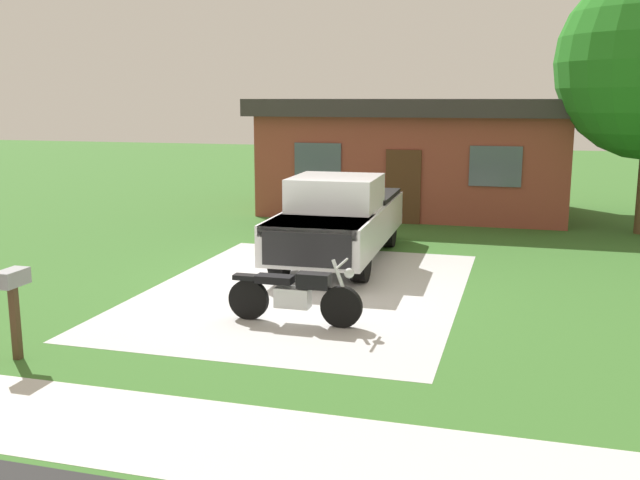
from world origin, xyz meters
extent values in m
plane|color=#396C2A|center=(0.00, 0.00, 0.00)|extent=(80.00, 80.00, 0.00)
cube|color=silver|center=(0.00, 0.00, 0.00)|extent=(5.70, 7.75, 0.01)
cube|color=silver|center=(0.00, -6.00, 0.00)|extent=(36.00, 1.80, 0.01)
cylinder|color=black|center=(1.18, -1.95, 0.33)|extent=(0.66, 0.12, 0.66)
cylinder|color=black|center=(-0.37, -1.94, 0.33)|extent=(0.66, 0.12, 0.66)
cube|color=silver|center=(0.38, -1.94, 0.42)|extent=(0.56, 0.26, 0.32)
cube|color=black|center=(0.73, -1.95, 0.72)|extent=(0.52, 0.26, 0.24)
cube|color=black|center=(0.08, -1.94, 0.70)|extent=(0.60, 0.28, 0.12)
cube|color=black|center=(-0.37, -1.94, 0.70)|extent=(0.48, 0.20, 0.08)
cylinder|color=silver|center=(1.18, -1.95, 0.70)|extent=(0.33, 0.06, 0.77)
cylinder|color=silver|center=(1.18, -1.95, 1.02)|extent=(0.04, 0.70, 0.04)
sphere|color=silver|center=(1.30, -1.95, 0.88)|extent=(0.16, 0.16, 0.16)
cylinder|color=black|center=(0.84, 0.94, 0.42)|extent=(0.33, 0.85, 0.84)
cylinder|color=black|center=(-0.80, 0.89, 0.42)|extent=(0.33, 0.85, 0.84)
cylinder|color=black|center=(0.73, 4.44, 0.42)|extent=(0.33, 0.85, 0.84)
cylinder|color=black|center=(-0.91, 4.39, 0.42)|extent=(0.33, 0.85, 0.84)
cube|color=silver|center=(-0.04, 2.71, 0.80)|extent=(2.17, 5.66, 0.80)
cube|color=silver|center=(0.02, 0.86, 1.10)|extent=(1.96, 1.96, 0.20)
cube|color=silver|center=(-0.02, 2.31, 1.55)|extent=(1.86, 1.95, 0.70)
cube|color=#3F4C56|center=(0.00, 1.51, 1.45)|extent=(1.70, 0.21, 0.60)
cube|color=black|center=(-0.08, 4.26, 1.05)|extent=(1.97, 2.46, 0.50)
cube|color=black|center=(0.05, -0.07, 0.80)|extent=(1.70, 0.15, 0.64)
cube|color=#4C3823|center=(-2.76, -4.53, 0.55)|extent=(0.10, 0.10, 1.10)
cube|color=gray|center=(-2.76, -4.53, 1.15)|extent=(0.26, 0.48, 0.22)
cube|color=brown|center=(0.52, 10.33, 1.50)|extent=(9.00, 5.00, 3.00)
cube|color=#383333|center=(0.52, 10.33, 3.25)|extent=(9.60, 5.60, 0.50)
cube|color=#4C2D19|center=(0.52, 7.80, 1.05)|extent=(1.00, 0.08, 2.10)
cube|color=#4C5966|center=(-2.00, 7.80, 1.70)|extent=(1.40, 0.06, 1.10)
cube|color=#4C5966|center=(3.04, 7.80, 1.70)|extent=(1.40, 0.06, 1.10)
camera|label=1|loc=(3.84, -12.54, 3.54)|focal=40.78mm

